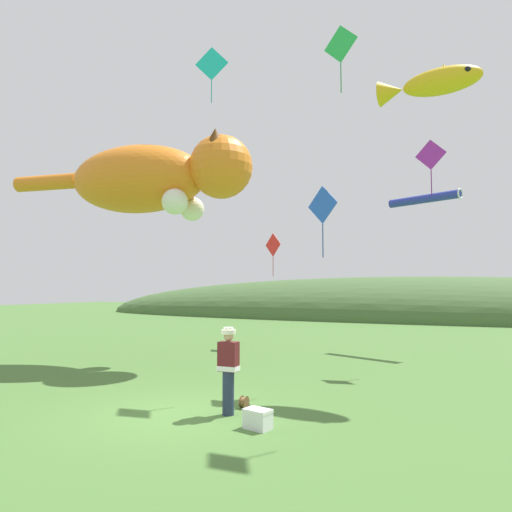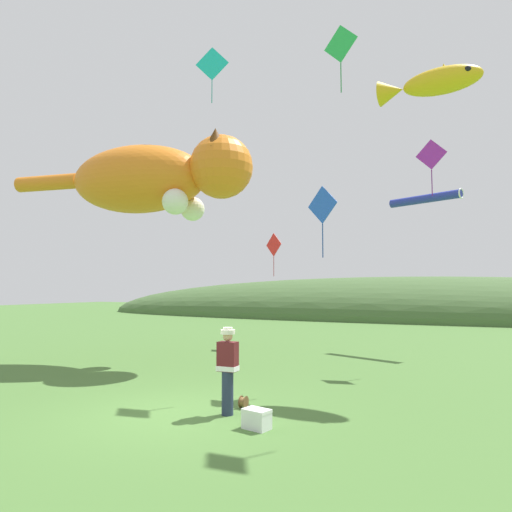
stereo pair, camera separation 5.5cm
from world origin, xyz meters
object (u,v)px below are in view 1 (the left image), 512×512
Objects in this scene: kite_diamond_blue at (323,206)px; kite_fish_windsock at (430,83)px; kite_tube_streamer at (424,199)px; kite_spool at (244,402)px; festival_attendant at (228,368)px; picnic_cooler at (258,419)px; kite_diamond_red at (273,245)px; kite_diamond_violet at (431,155)px; kite_diamond_teal at (212,64)px; kite_diamond_green at (341,45)px; kite_giant_cat at (156,179)px.

kite_fish_windsock is at bearing 34.99° from kite_diamond_blue.
kite_spool is at bearing -104.08° from kite_tube_streamer.
picnic_cooler is at bearing -32.34° from festival_attendant.
kite_diamond_red is (-7.16, 5.54, -3.84)m from kite_fish_windsock.
kite_tube_streamer is 9.22m from kite_diamond_blue.
kite_diamond_teal reaches higher than kite_diamond_violet.
kite_diamond_red is at bearing 111.38° from picnic_cooler.
festival_attendant is 9.73m from kite_fish_windsock.
festival_attendant is 1.35m from picnic_cooler.
festival_attendant is 5.11m from kite_diamond_blue.
kite_tube_streamer reaches higher than kite_diamond_red.
kite_tube_streamer is at bearing 78.39° from kite_diamond_green.
kite_diamond_blue reaches higher than kite_spool.
kite_diamond_violet is at bearing 94.23° from kite_fish_windsock.
kite_diamond_teal reaches higher than kite_diamond_green.
kite_diamond_red is at bearing 121.52° from kite_diamond_blue.
kite_tube_streamer is at bearing 38.58° from kite_diamond_teal.
kite_spool is 13.25m from kite_diamond_teal.
kite_diamond_blue is 5.07m from kite_diamond_green.
kite_diamond_teal is 1.09× the size of kite_diamond_green.
kite_diamond_red is 7.98m from kite_diamond_teal.
kite_diamond_teal reaches higher than kite_giant_cat.
kite_spool is 0.03× the size of kite_giant_cat.
kite_giant_cat is 9.60m from kite_diamond_violet.
kite_giant_cat is 11.25m from kite_tube_streamer.
kite_diamond_violet is at bearing 64.42° from kite_spool.
picnic_cooler is 0.18× the size of kite_tube_streamer.
kite_fish_windsock reaches higher than picnic_cooler.
kite_diamond_violet is at bearing 10.54° from kite_diamond_teal.
kite_giant_cat is (-6.50, 5.34, 6.34)m from picnic_cooler.
kite_diamond_blue reaches higher than festival_attendant.
festival_attendant is 0.19× the size of kite_giant_cat.
kite_fish_windsock is 1.47× the size of kite_diamond_violet.
kite_fish_windsock is 4.83m from kite_diamond_blue.
kite_diamond_teal reaches higher than kite_tube_streamer.
picnic_cooler is 0.19× the size of kite_fish_windsock.
kite_fish_windsock reaches higher than kite_giant_cat.
kite_spool is at bearing -36.35° from kite_giant_cat.
kite_diamond_violet reaches higher than festival_attendant.
kite_spool is 0.13× the size of kite_diamond_red.
picnic_cooler is at bearing -53.85° from kite_spool.
kite_diamond_teal reaches higher than kite_diamond_blue.
kite_diamond_green is (0.41, 4.93, 9.53)m from picnic_cooler.
kite_tube_streamer is (2.94, 12.10, 5.44)m from festival_attendant.
festival_attendant is 0.91× the size of kite_diamond_violet.
kite_giant_cat is at bearing 167.06° from kite_diamond_blue.
kite_diamond_teal is at bearing 123.57° from festival_attendant.
picnic_cooler is 10.54m from kite_giant_cat.
kite_diamond_violet is 5.69m from kite_diamond_blue.
kite_diamond_blue is at bearing -103.45° from kite_diamond_green.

